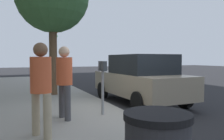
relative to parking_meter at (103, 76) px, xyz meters
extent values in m
plane|color=#232326|center=(0.37, -0.73, -1.17)|extent=(80.00, 80.00, 0.00)
cube|color=gray|center=(0.37, 2.27, -1.09)|extent=(28.00, 6.00, 0.15)
cylinder|color=gray|center=(0.00, 0.00, -0.44)|extent=(0.07, 0.07, 1.15)
cube|color=#383D42|center=(-0.10, 0.00, 0.26)|extent=(0.16, 0.11, 0.26)
cube|color=#383D42|center=(0.10, 0.00, 0.26)|extent=(0.16, 0.11, 0.26)
cube|color=#268C33|center=(-0.10, -0.06, 0.28)|extent=(0.10, 0.01, 0.10)
cube|color=#268C33|center=(0.10, -0.06, 0.28)|extent=(0.10, 0.01, 0.10)
cylinder|color=#47474C|center=(0.13, 1.05, -0.60)|extent=(0.15, 0.15, 0.84)
cylinder|color=#47474C|center=(-0.25, 0.98, -0.60)|extent=(0.15, 0.15, 0.84)
cylinder|color=#D85933|center=(-0.06, 1.01, 0.16)|extent=(0.39, 0.39, 0.67)
sphere|color=beige|center=(-0.06, 1.01, 0.62)|extent=(0.26, 0.26, 0.26)
cylinder|color=tan|center=(-1.01, 1.75, -0.60)|extent=(0.15, 0.15, 0.84)
cylinder|color=tan|center=(-1.36, 1.58, -0.60)|extent=(0.15, 0.15, 0.84)
cylinder|color=#D85933|center=(-1.18, 1.67, 0.16)|extent=(0.39, 0.39, 0.67)
sphere|color=brown|center=(-1.18, 1.67, 0.62)|extent=(0.26, 0.26, 0.26)
cube|color=gray|center=(1.71, -2.08, -0.46)|extent=(4.44, 1.94, 0.76)
cube|color=black|center=(1.51, -2.09, 0.26)|extent=(2.24, 1.74, 0.68)
cylinder|color=black|center=(3.12, -1.18, -0.84)|extent=(0.66, 0.23, 0.66)
cylinder|color=black|center=(3.16, -2.92, -0.84)|extent=(0.66, 0.23, 0.66)
cylinder|color=black|center=(0.26, -1.24, -0.84)|extent=(0.66, 0.23, 0.66)
cylinder|color=black|center=(0.30, -2.99, -0.84)|extent=(0.66, 0.23, 0.66)
cylinder|color=brown|center=(3.97, 0.68, 0.55)|extent=(0.32, 0.32, 3.13)
cylinder|color=black|center=(9.10, 0.00, 0.78)|extent=(0.12, 0.12, 3.60)
cube|color=black|center=(9.10, -0.20, 2.13)|extent=(0.24, 0.20, 0.76)
sphere|color=red|center=(9.10, -0.31, 2.37)|extent=(0.14, 0.14, 0.14)
sphere|color=orange|center=(9.10, -0.31, 2.13)|extent=(0.14, 0.14, 0.14)
sphere|color=green|center=(9.10, -0.31, 1.89)|extent=(0.14, 0.14, 0.14)
cylinder|color=black|center=(-3.94, 0.98, -0.04)|extent=(0.59, 0.59, 0.06)
camera|label=1|loc=(-5.55, 2.09, 0.45)|focal=36.32mm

